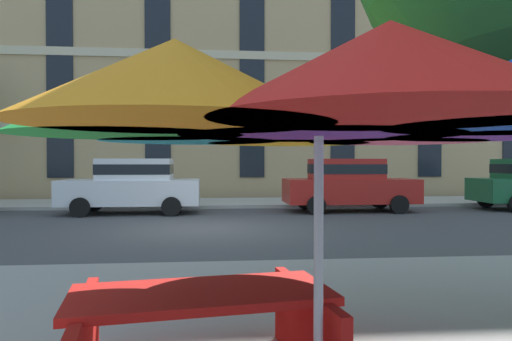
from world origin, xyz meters
TOP-DOWN VIEW (x-y plane):
  - ground_plane at (0.00, 0.00)m, footprint 120.00×120.00m
  - sidewalk_far at (0.00, 6.80)m, footprint 56.00×3.60m
  - apartment_building at (-0.00, 14.99)m, footprint 41.13×12.08m
  - sedan_white at (-2.29, 3.70)m, footprint 4.40×1.98m
  - sedan_red at (4.87, 3.70)m, footprint 4.40×1.98m
  - patio_umbrella at (0.88, -9.00)m, footprint 3.67×3.67m
  - picnic_table at (0.16, -8.54)m, footprint 2.00×1.77m

SIDE VIEW (x-z plane):
  - ground_plane at x=0.00m, z-range 0.00..0.00m
  - sidewalk_far at x=0.00m, z-range 0.00..0.12m
  - picnic_table at x=0.16m, z-range 0.10..0.87m
  - sedan_white at x=-2.29m, z-range 0.06..1.84m
  - sedan_red at x=4.87m, z-range 0.06..1.84m
  - patio_umbrella at x=0.88m, z-range 0.88..3.15m
  - apartment_building at x=0.00m, z-range 0.00..19.20m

